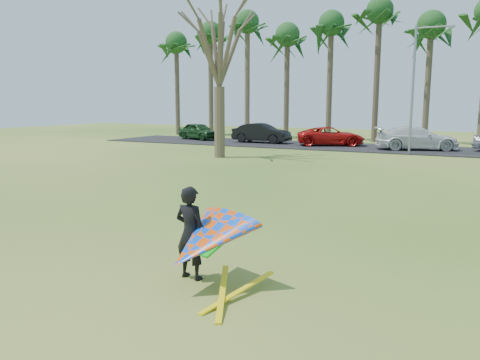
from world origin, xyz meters
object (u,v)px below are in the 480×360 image
at_px(car_3, 417,138).
at_px(kite_flyer, 203,240).
at_px(streetlight, 416,83).
at_px(car_1, 262,133).
at_px(car_0, 199,131).
at_px(bare_tree_left, 219,39).
at_px(car_2, 331,136).

xyz_separation_m(car_3, kite_flyer, (-0.42, -27.47, -0.00)).
xyz_separation_m(streetlight, car_1, (-12.01, 3.20, -3.62)).
distance_m(car_0, car_1, 6.41).
height_order(car_0, car_3, car_3).
height_order(bare_tree_left, car_0, bare_tree_left).
height_order(streetlight, kite_flyer, streetlight).
relative_size(car_1, car_2, 0.94).
bearing_deg(car_2, car_1, 67.63).
relative_size(streetlight, car_3, 1.46).
bearing_deg(car_2, kite_flyer, 168.47).
bearing_deg(car_1, bare_tree_left, -168.99).
xyz_separation_m(car_2, kite_flyer, (5.80, -28.05, 0.09)).
bearing_deg(car_2, streetlight, -140.86).
relative_size(bare_tree_left, streetlight, 1.21).
bearing_deg(bare_tree_left, streetlight, 34.57).
height_order(streetlight, car_3, streetlight).
relative_size(car_1, kite_flyer, 1.99).
bearing_deg(car_3, car_1, 68.92).
height_order(streetlight, car_1, streetlight).
height_order(car_1, car_2, car_1).
bearing_deg(car_0, car_3, -74.21).
distance_m(streetlight, car_0, 19.14).
bearing_deg(car_3, car_2, 65.99).
relative_size(car_1, car_3, 0.87).
bearing_deg(car_2, bare_tree_left, 136.07).
relative_size(streetlight, kite_flyer, 3.35).
distance_m(bare_tree_left, streetlight, 12.58).
xyz_separation_m(car_0, kite_flyer, (17.92, -28.57, 0.06)).
height_order(car_0, car_2, car_0).
bearing_deg(kite_flyer, streetlight, 88.91).
distance_m(streetlight, car_3, 4.51).
relative_size(car_0, car_3, 0.79).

